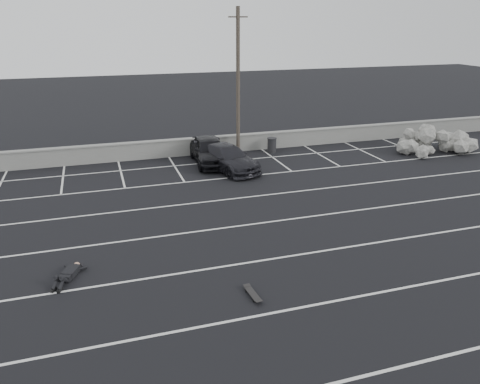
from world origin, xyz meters
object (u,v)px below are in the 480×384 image
object	(u,v)px
car_right	(227,158)
riprap_pile	(437,144)
person	(71,269)
trash_bin	(272,145)
skateboard	(253,294)
utility_pole	(238,83)
car_left	(209,150)

from	to	relation	value
car_right	riprap_pile	xyz separation A→B (m)	(13.63, -0.46, -0.20)
riprap_pile	person	world-z (taller)	riprap_pile
trash_bin	skateboard	world-z (taller)	trash_bin
skateboard	car_right	bearing A→B (deg)	73.00
utility_pole	person	bearing A→B (deg)	-128.12
car_left	utility_pole	bearing A→B (deg)	33.24
car_left	utility_pole	size ratio (longest dim) A/B	0.53
person	car_right	bearing A→B (deg)	73.47
person	riprap_pile	bearing A→B (deg)	46.54
car_right	utility_pole	xyz separation A→B (m)	(1.48, 2.76, 3.66)
car_left	person	world-z (taller)	car_left
utility_pole	skateboard	distance (m)	16.37
trash_bin	skateboard	size ratio (longest dim) A/B	1.06
riprap_pile	car_right	bearing A→B (deg)	178.08
car_right	person	bearing A→B (deg)	-148.03
utility_pole	skateboard	bearing A→B (deg)	-105.79
car_left	person	xyz separation A→B (m)	(-7.43, -10.94, -0.56)
skateboard	trash_bin	bearing A→B (deg)	62.49
utility_pole	trash_bin	bearing A→B (deg)	-4.10
car_left	skateboard	world-z (taller)	car_left
trash_bin	skateboard	xyz separation A→B (m)	(-6.47, -15.05, -0.39)
car_left	trash_bin	bearing A→B (deg)	17.12
car_right	utility_pole	bearing A→B (deg)	44.27
car_left	person	bearing A→B (deg)	-121.49
trash_bin	riprap_pile	size ratio (longest dim) A/B	0.17
car_left	trash_bin	world-z (taller)	car_left
utility_pole	riprap_pile	world-z (taller)	utility_pole
trash_bin	skateboard	bearing A→B (deg)	-113.26
person	skateboard	distance (m)	6.07
utility_pole	trash_bin	world-z (taller)	utility_pole
utility_pole	riprap_pile	size ratio (longest dim) A/B	1.60
person	utility_pole	bearing A→B (deg)	75.94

